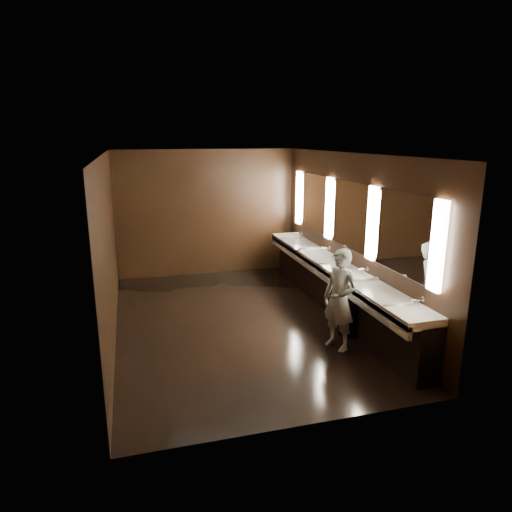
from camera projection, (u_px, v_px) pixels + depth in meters
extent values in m
plane|color=black|center=(238.00, 322.00, 7.77)|extent=(6.00, 6.00, 0.00)
cube|color=#2D2D2B|center=(236.00, 154.00, 7.06)|extent=(4.00, 6.00, 0.02)
cube|color=black|center=(207.00, 213.00, 10.21)|extent=(4.00, 0.02, 2.80)
cube|color=black|center=(305.00, 305.00, 4.62)|extent=(4.00, 0.02, 2.80)
cube|color=black|center=(109.00, 250.00, 6.90)|extent=(0.02, 6.00, 2.80)
cube|color=black|center=(349.00, 235.00, 7.94)|extent=(0.02, 6.00, 2.80)
cube|color=black|center=(337.00, 290.00, 8.14)|extent=(0.36, 5.40, 0.81)
cube|color=white|center=(333.00, 266.00, 8.00)|extent=(0.55, 5.40, 0.12)
cube|color=white|center=(320.00, 272.00, 7.96)|extent=(0.06, 5.40, 0.18)
cylinder|color=silver|center=(418.00, 300.00, 5.97)|extent=(0.18, 0.04, 0.04)
cylinder|color=silver|center=(364.00, 269.00, 7.33)|extent=(0.18, 0.04, 0.04)
cylinder|color=silver|center=(326.00, 248.00, 8.70)|extent=(0.18, 0.04, 0.04)
cylinder|color=silver|center=(299.00, 233.00, 10.07)|extent=(0.18, 0.04, 0.04)
cube|color=white|center=(438.00, 246.00, 5.60)|extent=(0.06, 0.22, 1.15)
cube|color=white|center=(402.00, 233.00, 6.35)|extent=(0.03, 1.32, 1.15)
cube|color=white|center=(372.00, 223.00, 7.09)|extent=(0.06, 0.23, 1.15)
cube|color=white|center=(349.00, 215.00, 7.84)|extent=(0.03, 1.32, 1.15)
cube|color=white|center=(329.00, 208.00, 8.59)|extent=(0.06, 0.23, 1.15)
cube|color=white|center=(314.00, 203.00, 9.33)|extent=(0.03, 1.32, 1.15)
cube|color=white|center=(299.00, 198.00, 10.08)|extent=(0.06, 0.22, 1.15)
imported|color=#81A1C1|center=(340.00, 300.00, 6.64)|extent=(0.56, 0.65, 1.51)
cylinder|color=black|center=(349.00, 318.00, 7.21)|extent=(0.37, 0.37, 0.55)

